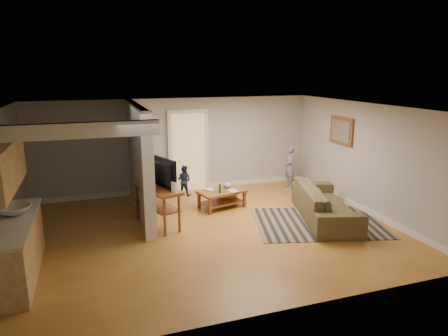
{
  "coord_description": "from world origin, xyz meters",
  "views": [
    {
      "loc": [
        -2.17,
        -7.33,
        3.2
      ],
      "look_at": [
        0.58,
        0.78,
        1.1
      ],
      "focal_mm": 32.0,
      "sensor_mm": 36.0,
      "label": 1
    }
  ],
  "objects_px": {
    "coffee_table": "(222,194)",
    "speaker_right": "(142,178)",
    "sofa": "(324,219)",
    "tv_console": "(157,191)",
    "toy_basket": "(227,194)",
    "toddler": "(184,195)",
    "child": "(289,188)",
    "speaker_left": "(151,194)"
  },
  "relations": [
    {
      "from": "coffee_table",
      "to": "speaker_right",
      "type": "height_order",
      "value": "speaker_right"
    },
    {
      "from": "sofa",
      "to": "speaker_right",
      "type": "height_order",
      "value": "speaker_right"
    },
    {
      "from": "tv_console",
      "to": "speaker_right",
      "type": "xyz_separation_m",
      "value": [
        -0.07,
        2.07,
        -0.25
      ]
    },
    {
      "from": "sofa",
      "to": "speaker_right",
      "type": "relative_size",
      "value": 2.38
    },
    {
      "from": "sofa",
      "to": "toy_basket",
      "type": "height_order",
      "value": "toy_basket"
    },
    {
      "from": "speaker_right",
      "to": "coffee_table",
      "type": "bearing_deg",
      "value": -39.42
    },
    {
      "from": "sofa",
      "to": "toddler",
      "type": "relative_size",
      "value": 3.12
    },
    {
      "from": "sofa",
      "to": "child",
      "type": "relative_size",
      "value": 2.06
    },
    {
      "from": "speaker_left",
      "to": "sofa",
      "type": "bearing_deg",
      "value": 4.36
    },
    {
      "from": "coffee_table",
      "to": "toy_basket",
      "type": "xyz_separation_m",
      "value": [
        0.26,
        0.36,
        -0.14
      ]
    },
    {
      "from": "toddler",
      "to": "toy_basket",
      "type": "bearing_deg",
      "value": 174.9
    },
    {
      "from": "coffee_table",
      "to": "speaker_right",
      "type": "distance_m",
      "value": 2.22
    },
    {
      "from": "sofa",
      "to": "tv_console",
      "type": "distance_m",
      "value": 3.71
    },
    {
      "from": "speaker_left",
      "to": "child",
      "type": "bearing_deg",
      "value": 39.8
    },
    {
      "from": "child",
      "to": "toddler",
      "type": "distance_m",
      "value": 2.94
    },
    {
      "from": "tv_console",
      "to": "toddler",
      "type": "bearing_deg",
      "value": 42.38
    },
    {
      "from": "coffee_table",
      "to": "child",
      "type": "bearing_deg",
      "value": 22.92
    },
    {
      "from": "speaker_left",
      "to": "tv_console",
      "type": "bearing_deg",
      "value": -58.41
    },
    {
      "from": "coffee_table",
      "to": "speaker_left",
      "type": "distance_m",
      "value": 1.72
    },
    {
      "from": "child",
      "to": "speaker_right",
      "type": "bearing_deg",
      "value": -86.82
    },
    {
      "from": "toy_basket",
      "to": "toddler",
      "type": "bearing_deg",
      "value": 134.84
    },
    {
      "from": "speaker_left",
      "to": "child",
      "type": "xyz_separation_m",
      "value": [
        4.0,
        1.06,
        -0.52
      ]
    },
    {
      "from": "coffee_table",
      "to": "child",
      "type": "height_order",
      "value": "coffee_table"
    },
    {
      "from": "speaker_right",
      "to": "toddler",
      "type": "xyz_separation_m",
      "value": [
        1.07,
        -0.16,
        -0.53
      ]
    },
    {
      "from": "toy_basket",
      "to": "child",
      "type": "xyz_separation_m",
      "value": [
        2.04,
        0.61,
        -0.19
      ]
    },
    {
      "from": "child",
      "to": "speaker_left",
      "type": "bearing_deg",
      "value": -65.7
    },
    {
      "from": "speaker_left",
      "to": "child",
      "type": "distance_m",
      "value": 4.17
    },
    {
      "from": "speaker_left",
      "to": "speaker_right",
      "type": "distance_m",
      "value": 1.5
    },
    {
      "from": "sofa",
      "to": "coffee_table",
      "type": "bearing_deg",
      "value": 69.86
    },
    {
      "from": "tv_console",
      "to": "speaker_right",
      "type": "bearing_deg",
      "value": 71.84
    },
    {
      "from": "coffee_table",
      "to": "speaker_left",
      "type": "relative_size",
      "value": 1.16
    },
    {
      "from": "toy_basket",
      "to": "toddler",
      "type": "xyz_separation_m",
      "value": [
        -0.89,
        0.9,
        -0.19
      ]
    },
    {
      "from": "speaker_right",
      "to": "toy_basket",
      "type": "height_order",
      "value": "speaker_right"
    },
    {
      "from": "child",
      "to": "toddler",
      "type": "xyz_separation_m",
      "value": [
        -2.93,
        0.28,
        0.0
      ]
    },
    {
      "from": "sofa",
      "to": "toddler",
      "type": "height_order",
      "value": "toddler"
    },
    {
      "from": "speaker_left",
      "to": "toddler",
      "type": "height_order",
      "value": "speaker_left"
    },
    {
      "from": "toy_basket",
      "to": "toddler",
      "type": "distance_m",
      "value": 1.28
    },
    {
      "from": "coffee_table",
      "to": "tv_console",
      "type": "distance_m",
      "value": 1.82
    },
    {
      "from": "sofa",
      "to": "coffee_table",
      "type": "height_order",
      "value": "coffee_table"
    },
    {
      "from": "coffee_table",
      "to": "sofa",
      "type": "bearing_deg",
      "value": -37.18
    },
    {
      "from": "speaker_right",
      "to": "child",
      "type": "xyz_separation_m",
      "value": [
        4.0,
        -0.44,
        -0.53
      ]
    },
    {
      "from": "sofa",
      "to": "tv_console",
      "type": "xyz_separation_m",
      "value": [
        -3.54,
        0.78,
        0.77
      ]
    }
  ]
}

